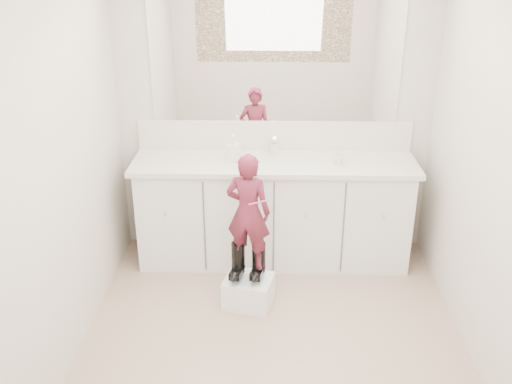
{
  "coord_description": "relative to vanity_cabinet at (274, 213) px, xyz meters",
  "views": [
    {
      "loc": [
        -0.04,
        -3.06,
        2.51
      ],
      "look_at": [
        -0.13,
        0.59,
        0.89
      ],
      "focal_mm": 40.0,
      "sensor_mm": 36.0,
      "label": 1
    }
  ],
  "objects": [
    {
      "name": "soap_bottle",
      "position": [
        -0.33,
        -0.01,
        0.57
      ],
      "size": [
        0.11,
        0.11,
        0.21
      ],
      "primitive_type": "imported",
      "rotation": [
        0.0,
        0.0,
        -0.14
      ],
      "color": "silver",
      "rests_on": "countertop"
    },
    {
      "name": "toddler",
      "position": [
        -0.19,
        -0.68,
        0.33
      ],
      "size": [
        0.36,
        0.28,
        0.87
      ],
      "primitive_type": "imported",
      "rotation": [
        0.0,
        0.0,
        2.91
      ],
      "color": "#9D3046",
      "rests_on": "step_stool"
    },
    {
      "name": "faucet",
      "position": [
        0.0,
        0.15,
        0.52
      ],
      "size": [
        0.08,
        0.08,
        0.1
      ],
      "primitive_type": "cylinder",
      "color": "silver",
      "rests_on": "countertop"
    },
    {
      "name": "step_stool",
      "position": [
        -0.19,
        -0.7,
        -0.32
      ],
      "size": [
        0.4,
        0.36,
        0.22
      ],
      "primitive_type": "cube",
      "rotation": [
        0.0,
        0.0,
        -0.24
      ],
      "color": "white",
      "rests_on": "floor"
    },
    {
      "name": "boot_left",
      "position": [
        -0.26,
        -0.68,
        -0.06
      ],
      "size": [
        0.15,
        0.21,
        0.29
      ],
      "primitive_type": null,
      "rotation": [
        0.0,
        0.0,
        -0.24
      ],
      "color": "black",
      "rests_on": "step_stool"
    },
    {
      "name": "mirror",
      "position": [
        0.0,
        0.26,
        1.22
      ],
      "size": [
        2.0,
        0.02,
        1.0
      ],
      "primitive_type": "cube",
      "color": "white",
      "rests_on": "wall_back"
    },
    {
      "name": "countertop",
      "position": [
        0.0,
        -0.01,
        0.45
      ],
      "size": [
        2.28,
        0.58,
        0.04
      ],
      "primitive_type": "cube",
      "color": "beige",
      "rests_on": "vanity_cabinet"
    },
    {
      "name": "toothbrush",
      "position": [
        -0.12,
        -0.76,
        0.44
      ],
      "size": [
        0.13,
        0.04,
        0.06
      ],
      "primitive_type": "cylinder",
      "rotation": [
        0.0,
        1.22,
        -0.24
      ],
      "color": "#DB5592",
      "rests_on": "toddler"
    },
    {
      "name": "dot_panel",
      "position": [
        0.0,
        -2.71,
        1.22
      ],
      "size": [
        2.0,
        0.01,
        1.2
      ],
      "primitive_type": "cube",
      "color": "#472819",
      "rests_on": "wall_front"
    },
    {
      "name": "backsplash",
      "position": [
        0.0,
        0.26,
        0.59
      ],
      "size": [
        2.28,
        0.03,
        0.25
      ],
      "primitive_type": "cube",
      "color": "beige",
      "rests_on": "countertop"
    },
    {
      "name": "boot_right",
      "position": [
        -0.11,
        -0.68,
        -0.06
      ],
      "size": [
        0.15,
        0.21,
        0.29
      ],
      "primitive_type": null,
      "rotation": [
        0.0,
        0.0,
        -0.24
      ],
      "color": "black",
      "rests_on": "step_stool"
    },
    {
      "name": "wall_right",
      "position": [
        1.3,
        -1.23,
        0.78
      ],
      "size": [
        0.0,
        3.0,
        3.0
      ],
      "primitive_type": "plane",
      "rotation": [
        1.57,
        0.0,
        -1.57
      ],
      "color": "beige",
      "rests_on": "floor"
    },
    {
      "name": "wall_front",
      "position": [
        0.0,
        -2.73,
        0.77
      ],
      "size": [
        2.6,
        0.0,
        2.6
      ],
      "primitive_type": "plane",
      "rotation": [
        -1.57,
        0.0,
        0.0
      ],
      "color": "beige",
      "rests_on": "floor"
    },
    {
      "name": "wall_back",
      "position": [
        0.0,
        0.27,
        0.77
      ],
      "size": [
        2.6,
        0.0,
        2.6
      ],
      "primitive_type": "plane",
      "rotation": [
        1.57,
        0.0,
        0.0
      ],
      "color": "beige",
      "rests_on": "floor"
    },
    {
      "name": "cup",
      "position": [
        0.5,
        -0.06,
        0.51
      ],
      "size": [
        0.11,
        0.11,
        0.09
      ],
      "primitive_type": "imported",
      "rotation": [
        0.0,
        0.0,
        -0.24
      ],
      "color": "beige",
      "rests_on": "countertop"
    },
    {
      "name": "floor",
      "position": [
        0.0,
        -1.23,
        -0.42
      ],
      "size": [
        3.0,
        3.0,
        0.0
      ],
      "primitive_type": "plane",
      "color": "#876D58",
      "rests_on": "ground"
    },
    {
      "name": "wall_left",
      "position": [
        -1.3,
        -1.23,
        0.78
      ],
      "size": [
        0.0,
        3.0,
        3.0
      ],
      "primitive_type": "plane",
      "rotation": [
        1.57,
        0.0,
        1.57
      ],
      "color": "beige",
      "rests_on": "floor"
    },
    {
      "name": "vanity_cabinet",
      "position": [
        0.0,
        0.0,
        0.0
      ],
      "size": [
        2.2,
        0.55,
        0.85
      ],
      "primitive_type": "cube",
      "color": "silver",
      "rests_on": "floor"
    }
  ]
}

